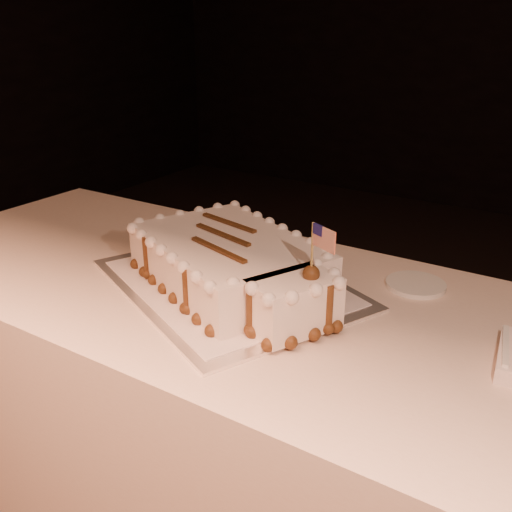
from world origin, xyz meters
The scene contains 5 objects.
banquet_table centered at (0.00, 0.60, 0.38)m, with size 2.40×0.80×0.75m, color beige.
cake_board centered at (-0.23, 0.61, 0.75)m, with size 0.62×0.46×0.01m, color white.
doily centered at (-0.23, 0.61, 0.76)m, with size 0.55×0.42×0.00m, color white.
sheet_cake centered at (-0.20, 0.59, 0.82)m, with size 0.61×0.49×0.23m.
side_plate centered at (0.16, 0.84, 0.76)m, with size 0.14×0.14×0.01m, color white.
Camera 1 is at (0.50, -0.41, 1.35)m, focal length 40.00 mm.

